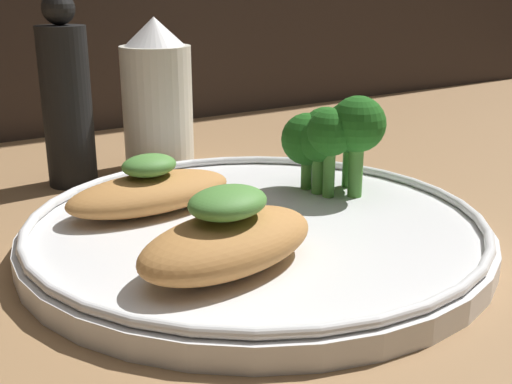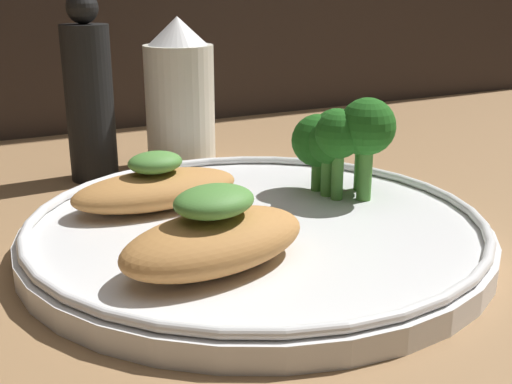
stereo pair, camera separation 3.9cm
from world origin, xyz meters
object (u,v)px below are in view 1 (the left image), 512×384
Objects in this scene: plate at (256,229)px; broccoli_bunch at (333,134)px; pepper_grinder at (67,100)px; sauce_bottle at (157,99)px.

broccoli_bunch reaches higher than plate.
broccoli_bunch is 0.47× the size of pepper_grinder.
pepper_grinder reaches higher than broccoli_bunch.
plate is 20.33cm from pepper_grinder.
broccoli_bunch is 21.20cm from pepper_grinder.
pepper_grinder is (-13.37, 16.41, 1.24)cm from broccoli_bunch.
sauce_bottle reaches higher than plate.
sauce_bottle reaches higher than broccoli_bunch.
pepper_grinder is (-5.38, 18.72, 5.85)cm from plate.
sauce_bottle is (-5.63, 16.41, 0.60)cm from broccoli_bunch.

